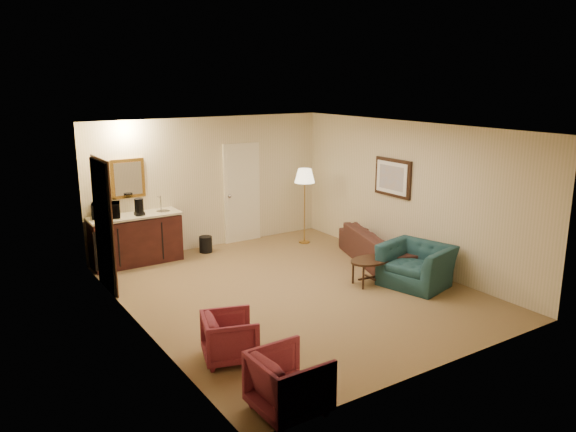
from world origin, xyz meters
name	(u,v)px	position (x,y,z in m)	size (l,w,h in m)	color
ground	(293,290)	(0.00, 0.00, 0.00)	(6.00, 6.00, 0.00)	olive
room_walls	(262,179)	(-0.10, 0.77, 1.72)	(5.02, 6.01, 2.61)	beige
wetbar_cabinet	(136,239)	(-1.65, 2.72, 0.46)	(1.64, 0.58, 0.92)	#391512
sofa	(378,241)	(2.12, 0.34, 0.40)	(2.06, 0.60, 0.81)	black
teal_armchair	(417,258)	(1.83, -0.90, 0.46)	(1.05, 0.68, 0.92)	#1B3E44
rose_chair_near	(230,335)	(-1.90, -1.49, 0.32)	(0.62, 0.58, 0.64)	#8F2E43
rose_chair_far	(289,380)	(-1.90, -2.80, 0.36)	(0.70, 0.65, 0.72)	#8F2E43
coffee_table	(370,272)	(1.24, -0.46, 0.21)	(0.75, 0.50, 0.43)	black
floor_lamp	(304,206)	(1.70, 2.14, 0.78)	(0.41, 0.41, 1.56)	#AC8239
waste_bin	(206,244)	(-0.30, 2.65, 0.16)	(0.25, 0.25, 0.32)	black
microwave	(106,209)	(-2.14, 2.78, 1.08)	(0.48, 0.26, 0.32)	black
coffee_maker	(139,207)	(-1.58, 2.64, 1.07)	(0.16, 0.16, 0.30)	black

